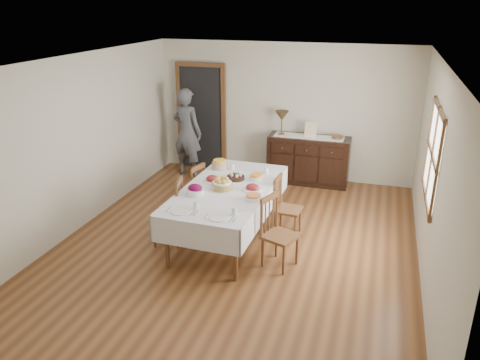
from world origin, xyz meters
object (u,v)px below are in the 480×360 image
(sideboard, at_px, (308,160))
(table_lamp, at_px, (282,116))
(chair_right_far, at_px, (285,206))
(chair_right_near, at_px, (277,231))
(chair_left_far, at_px, (192,191))
(dining_table, at_px, (227,194))
(chair_left_near, at_px, (171,211))
(person, at_px, (187,129))

(sideboard, xyz_separation_m, table_lamp, (-0.54, -0.01, 0.81))
(chair_right_far, bearing_deg, chair_right_near, -170.75)
(chair_left_far, height_order, table_lamp, table_lamp)
(dining_table, xyz_separation_m, sideboard, (0.74, 2.64, -0.26))
(chair_left_near, distance_m, chair_right_near, 1.60)
(chair_right_far, height_order, sideboard, sideboard)
(person, bearing_deg, chair_left_far, 127.71)
(dining_table, relative_size, chair_left_near, 2.43)
(chair_right_near, distance_m, sideboard, 3.12)
(chair_right_far, bearing_deg, dining_table, 122.51)
(dining_table, xyz_separation_m, chair_right_far, (0.77, 0.42, -0.26))
(sideboard, bearing_deg, chair_right_near, -88.07)
(chair_left_far, bearing_deg, chair_right_far, 99.66)
(dining_table, distance_m, chair_left_near, 0.84)
(dining_table, relative_size, chair_right_near, 2.46)
(dining_table, relative_size, chair_left_far, 2.61)
(table_lamp, bearing_deg, dining_table, -94.42)
(chair_right_far, height_order, table_lamp, table_lamp)
(chair_right_near, xyz_separation_m, chair_right_far, (-0.08, 0.90, -0.03))
(chair_left_far, bearing_deg, chair_right_near, 71.84)
(table_lamp, bearing_deg, chair_right_far, -75.69)
(chair_right_far, xyz_separation_m, table_lamp, (-0.56, 2.21, 0.81))
(person, bearing_deg, sideboard, -161.22)
(dining_table, height_order, person, person)
(chair_left_near, relative_size, chair_right_far, 1.09)
(dining_table, height_order, sideboard, sideboard)
(dining_table, relative_size, person, 1.29)
(sideboard, bearing_deg, chair_left_far, -125.74)
(chair_left_near, distance_m, table_lamp, 3.20)
(chair_left_far, distance_m, chair_right_far, 1.55)
(chair_left_far, height_order, chair_right_near, chair_right_near)
(dining_table, distance_m, chair_left_far, 0.97)
(dining_table, bearing_deg, chair_right_near, -28.20)
(chair_right_near, bearing_deg, dining_table, 80.93)
(chair_left_near, distance_m, sideboard, 3.32)
(dining_table, bearing_deg, person, 126.15)
(chair_right_far, xyz_separation_m, person, (-2.41, 1.97, 0.47))
(chair_right_near, height_order, person, person)
(chair_left_far, bearing_deg, chair_left_near, 16.03)
(dining_table, height_order, chair_left_far, chair_left_far)
(dining_table, xyz_separation_m, chair_left_near, (-0.74, -0.34, -0.22))
(chair_left_near, relative_size, table_lamp, 2.15)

